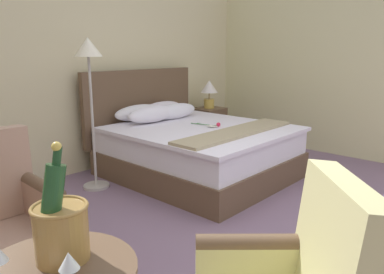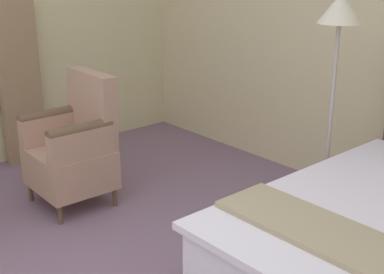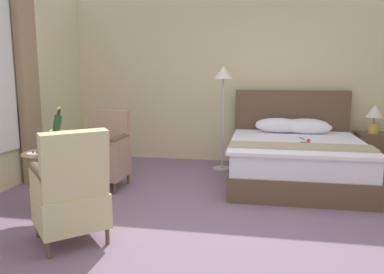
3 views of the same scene
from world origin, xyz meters
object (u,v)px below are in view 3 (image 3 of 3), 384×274
object	(u,v)px
bed	(295,157)
armchair_facing_bed	(71,194)
bedside_lamp	(374,115)
champagne_bucket	(59,138)
wine_glass_near_edge	(42,145)
side_table_round	(54,176)
wine_glass_near_bucket	(40,140)
floor_lamp_brass	(223,87)
snack_plate	(35,153)
nightstand	(371,152)
armchair_by_window	(105,154)

from	to	relation	value
bed	armchair_facing_bed	world-z (taller)	bed
bed	bedside_lamp	size ratio (longest dim) A/B	4.85
champagne_bucket	wine_glass_near_edge	distance (m)	0.22
bed	side_table_round	distance (m)	3.13
bed	wine_glass_near_bucket	bearing A→B (deg)	-149.83
floor_lamp_brass	armchair_facing_bed	world-z (taller)	floor_lamp_brass
snack_plate	armchair_facing_bed	xyz separation A→B (m)	(0.68, -0.55, -0.22)
bedside_lamp	wine_glass_near_edge	size ratio (longest dim) A/B	3.03
nightstand	wine_glass_near_bucket	world-z (taller)	wine_glass_near_bucket
champagne_bucket	snack_plate	distance (m)	0.28
armchair_by_window	armchair_facing_bed	bearing A→B (deg)	-76.27
floor_lamp_brass	wine_glass_near_edge	size ratio (longest dim) A/B	11.42
armchair_by_window	floor_lamp_brass	bearing A→B (deg)	39.53
nightstand	floor_lamp_brass	bearing A→B (deg)	-173.18
nightstand	bedside_lamp	distance (m)	0.58
nightstand	wine_glass_near_bucket	xyz separation A→B (m)	(-4.00, -2.37, 0.47)
bed	wine_glass_near_edge	bearing A→B (deg)	-145.20
armchair_facing_bed	side_table_round	bearing A→B (deg)	129.81
armchair_by_window	bed	bearing A→B (deg)	15.96
wine_glass_near_edge	armchair_by_window	xyz separation A→B (m)	(0.17, 1.14, -0.32)
bedside_lamp	snack_plate	world-z (taller)	bedside_lamp
bedside_lamp	side_table_round	world-z (taller)	bedside_lamp
bedside_lamp	armchair_by_window	xyz separation A→B (m)	(-3.68, -1.45, -0.43)
floor_lamp_brass	snack_plate	size ratio (longest dim) A/B	9.28
wine_glass_near_bucket	armchair_facing_bed	distance (m)	1.07
floor_lamp_brass	wine_glass_near_bucket	xyz separation A→B (m)	(-1.76, -2.10, -0.50)
bed	wine_glass_near_edge	xyz separation A→B (m)	(-2.66, -1.85, 0.41)
champagne_bucket	wine_glass_near_bucket	distance (m)	0.24
bed	champagne_bucket	world-z (taller)	bed
side_table_round	floor_lamp_brass	bearing A→B (deg)	53.91
bedside_lamp	nightstand	bearing A→B (deg)	0.00
champagne_bucket	wine_glass_near_edge	bearing A→B (deg)	-111.93
armchair_by_window	side_table_round	bearing A→B (deg)	-98.51
bed	floor_lamp_brass	bearing A→B (deg)	156.02
bedside_lamp	champagne_bucket	distance (m)	4.46
bedside_lamp	wine_glass_near_bucket	xyz separation A→B (m)	(-4.00, -2.37, -0.10)
armchair_facing_bed	champagne_bucket	bearing A→B (deg)	124.82
bedside_lamp	armchair_by_window	size ratio (longest dim) A/B	0.42
nightstand	wine_glass_near_edge	xyz separation A→B (m)	(-3.85, -2.59, 0.46)
wine_glass_near_edge	armchair_facing_bed	distance (m)	0.83
bedside_lamp	snack_plate	size ratio (longest dim) A/B	2.47
nightstand	snack_plate	size ratio (longest dim) A/B	3.48
floor_lamp_brass	champagne_bucket	bearing A→B (deg)	-125.67
side_table_round	armchair_by_window	bearing A→B (deg)	81.49
side_table_round	wine_glass_near_bucket	world-z (taller)	wine_glass_near_bucket
wine_glass_near_bucket	armchair_facing_bed	size ratio (longest dim) A/B	0.15
nightstand	armchair_by_window	xyz separation A→B (m)	(-3.68, -1.45, 0.14)
wine_glass_near_edge	snack_plate	distance (m)	0.15
armchair_by_window	champagne_bucket	bearing A→B (deg)	-95.44
bed	snack_plate	xyz separation A→B (m)	(-2.76, -1.81, 0.32)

